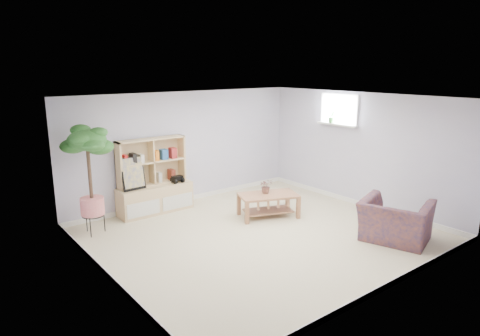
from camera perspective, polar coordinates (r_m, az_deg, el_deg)
floor at (r=7.69m, az=2.73°, el=-8.86°), size 5.50×5.00×0.01m
ceiling at (r=7.13m, az=2.94°, el=9.27°), size 5.50×5.00×0.01m
walls at (r=7.32m, az=2.83°, el=-0.14°), size 5.51×5.01×2.40m
baseboard at (r=7.67m, az=2.73°, el=-8.52°), size 5.50×5.00×0.10m
window at (r=9.55m, az=13.10°, el=7.60°), size 0.10×0.98×0.68m
window_sill at (r=9.54m, az=12.77°, el=5.67°), size 0.14×1.00×0.04m
storage_unit at (r=8.77m, az=-11.36°, el=-1.07°), size 1.52×0.51×1.52m
poster at (r=8.51m, az=-14.08°, el=-0.72°), size 0.48×0.14×0.65m
toy_truck at (r=8.91m, az=-8.36°, el=-1.43°), size 0.31×0.22×0.16m
coffee_table at (r=8.50m, az=3.78°, el=-5.00°), size 1.27×0.98×0.46m
table_plant at (r=8.47m, az=3.49°, el=-2.40°), size 0.32×0.29×0.29m
floor_tree at (r=7.87m, az=-19.34°, el=-1.62°), size 0.80×0.80×1.95m
armchair at (r=7.75m, az=20.02°, el=-6.30°), size 1.26×1.35×0.82m
sill_plant at (r=9.61m, az=12.12°, el=6.68°), size 0.18×0.17×0.26m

